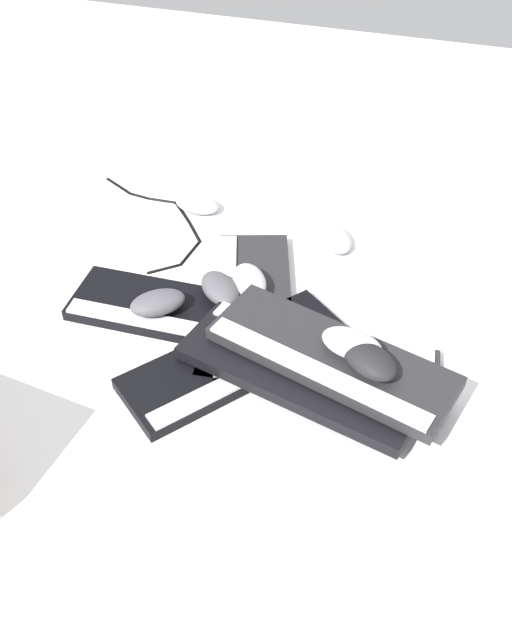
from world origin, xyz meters
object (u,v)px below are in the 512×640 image
Objects in this scene: keyboard_2 at (318,365)px; mouse_4 at (369,360)px; mouse_1 at (197,204)px; keyboard_0 at (179,312)px; mouse_3 at (352,344)px; keyboard_1 at (237,360)px; keyboard_3 at (253,304)px; keyboard_4 at (300,372)px; mouse_2 at (335,238)px; mouse_5 at (249,281)px; mouse_6 at (220,289)px; mouse_0 at (158,303)px; keyboard_5 at (331,358)px.

mouse_4 is at bearing 150.72° from keyboard_2.
keyboard_0 is at bearing -68.91° from mouse_1.
mouse_4 is (-0.04, 0.03, 0.00)m from mouse_3.
keyboard_2 is 4.11× the size of mouse_1.
keyboard_0 is 0.38m from mouse_3.
keyboard_0 and keyboard_2 have the same top height.
mouse_4 is (-0.24, 0.02, 0.10)m from keyboard_1.
keyboard_4 is (-0.14, 0.18, 0.03)m from keyboard_3.
mouse_5 reaches higher than mouse_2.
keyboard_3 is 0.23m from keyboard_4.
keyboard_1 is at bearing -14.81° from mouse_6.
mouse_5 is (-0.15, -0.11, 0.00)m from mouse_0.
keyboard_0 is 0.38m from mouse_1.
mouse_6 reaches higher than keyboard_0.
keyboard_1 is 3.96× the size of mouse_0.
keyboard_1 is at bearing -150.61° from mouse_4.
mouse_4 reaches higher than mouse_0.
keyboard_0 is 4.02× the size of mouse_6.
keyboard_4 is (-0.13, 0.02, 0.03)m from keyboard_1.
mouse_4 is at bearing 23.34° from mouse_5.
mouse_1 is 0.35m from mouse_5.
keyboard_2 is 0.06m from keyboard_4.
mouse_3 is 1.00× the size of mouse_6.
mouse_3 reaches higher than keyboard_3.
mouse_5 is (0.18, -0.15, 0.04)m from keyboard_2.
keyboard_2 is 0.39m from mouse_2.
mouse_3 reaches higher than keyboard_2.
keyboard_2 is 0.97× the size of keyboard_3.
mouse_2 reaches higher than keyboard_1.
mouse_4 is at bearing -50.01° from mouse_0.
mouse_4 reaches higher than keyboard_4.
mouse_3 reaches higher than keyboard_5.
keyboard_3 is 0.07m from mouse_6.
mouse_1 reaches higher than keyboard_0.
keyboard_3 is 4.22× the size of mouse_6.
mouse_0 is at bearing -16.58° from keyboard_4.
mouse_3 reaches higher than keyboard_0.
keyboard_3 is 1.00× the size of keyboard_4.
keyboard_3 is at bearing -45.91° from mouse_1.
keyboard_0 is at bearing -22.35° from keyboard_4.
mouse_3 is 1.00× the size of mouse_4.
keyboard_2 is at bearing 168.33° from keyboard_0.
keyboard_0 is 0.35m from keyboard_5.
keyboard_5 reaches higher than keyboard_1.
keyboard_5 is 4.22× the size of mouse_5.
mouse_4 reaches higher than keyboard_3.
keyboard_2 is at bearing -168.83° from keyboard_1.
mouse_0 is 1.00× the size of mouse_3.
keyboard_5 reaches higher than mouse_1.
keyboard_4 is at bearing 66.68° from keyboard_2.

